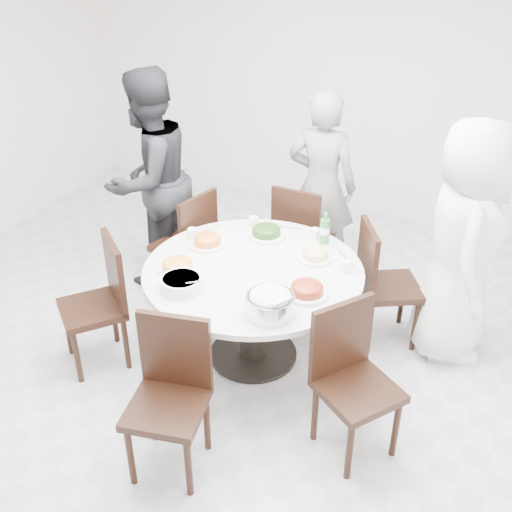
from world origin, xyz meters
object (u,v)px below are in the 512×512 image
at_px(chair_n, 304,234).
at_px(rice_bowl, 270,305).
at_px(chair_sw, 91,306).
at_px(soup_bowl, 181,283).
at_px(diner_middle, 321,186).
at_px(diner_left, 150,180).
at_px(chair_nw, 183,244).
at_px(beverage_bottle, 325,228).
at_px(dining_table, 253,314).
at_px(chair_se, 358,387).
at_px(diner_right, 462,244).
at_px(chair_s, 166,405).
at_px(chair_ne, 390,284).

relative_size(chair_n, rice_bowl, 3.20).
height_order(chair_sw, soup_bowl, chair_sw).
bearing_deg(rice_bowl, soup_bowl, 177.42).
height_order(diner_middle, diner_left, diner_left).
distance_m(chair_nw, beverage_bottle, 1.27).
bearing_deg(dining_table, chair_se, -31.38).
xyz_separation_m(chair_se, diner_right, (0.36, 1.23, 0.40)).
distance_m(chair_n, diner_left, 1.37).
distance_m(chair_s, diner_right, 2.25).
relative_size(chair_ne, chair_s, 1.00).
bearing_deg(chair_nw, soup_bowl, 43.57).
height_order(chair_s, diner_left, diner_left).
height_order(chair_s, rice_bowl, chair_s).
distance_m(chair_sw, chair_s, 1.15).
xyz_separation_m(chair_se, diner_left, (-2.16, 1.26, 0.44)).
height_order(chair_nw, soup_bowl, chair_nw).
height_order(dining_table, chair_se, chair_se).
height_order(soup_bowl, beverage_bottle, beverage_bottle).
height_order(chair_sw, rice_bowl, chair_sw).
height_order(chair_ne, rice_bowl, chair_ne).
bearing_deg(rice_bowl, chair_nw, 140.05).
bearing_deg(diner_right, diner_left, 77.88).
relative_size(rice_bowl, soup_bowl, 1.10).
xyz_separation_m(soup_bowl, beverage_bottle, (0.65, 0.95, 0.08)).
bearing_deg(diner_middle, dining_table, 86.40).
xyz_separation_m(chair_ne, chair_n, (-0.84, 0.49, 0.00)).
relative_size(chair_ne, chair_sw, 1.00).
height_order(dining_table, diner_left, diner_left).
height_order(chair_n, chair_nw, same).
height_order(chair_nw, chair_sw, same).
bearing_deg(dining_table, rice_bowl, -55.37).
relative_size(diner_right, rice_bowl, 5.92).
xyz_separation_m(dining_table, rice_bowl, (0.31, -0.44, 0.44)).
relative_size(diner_right, diner_left, 0.96).
bearing_deg(chair_se, chair_sw, 125.05).
height_order(chair_s, diner_middle, diner_middle).
distance_m(chair_sw, diner_right, 2.59).
height_order(dining_table, chair_n, chair_n).
bearing_deg(soup_bowl, chair_s, -68.06).
xyz_separation_m(chair_n, rice_bowl, (0.32, -1.54, 0.34)).
bearing_deg(dining_table, diner_right, 28.19).
relative_size(chair_n, beverage_bottle, 3.96).
bearing_deg(chair_n, soup_bowl, 83.17).
distance_m(chair_se, diner_middle, 2.12).
distance_m(rice_bowl, soup_bowl, 0.62).
bearing_deg(chair_sw, chair_n, 98.95).
height_order(chair_nw, beverage_bottle, beverage_bottle).
xyz_separation_m(chair_nw, diner_right, (2.14, 0.13, 0.40)).
height_order(dining_table, chair_s, chair_s).
distance_m(chair_sw, chair_se, 1.91).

